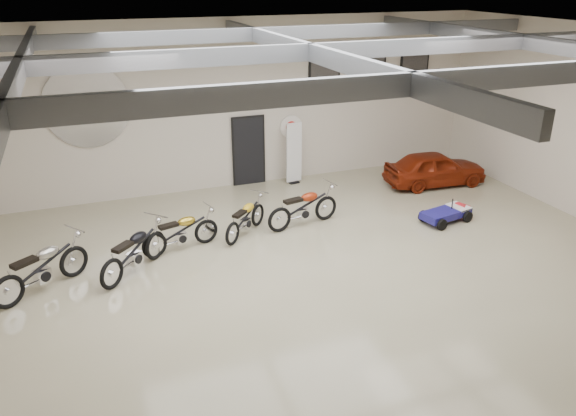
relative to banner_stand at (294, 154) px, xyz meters
name	(u,v)px	position (x,y,z in m)	size (l,w,h in m)	color
floor	(307,274)	(-1.83, -5.50, -0.96)	(16.00, 12.00, 0.01)	tan
ceiling	(311,38)	(-1.83, -5.50, 4.04)	(16.00, 12.00, 0.01)	slate
back_wall	(230,106)	(-1.83, 0.50, 1.54)	(16.00, 0.02, 5.00)	beige
ceiling_beams	(311,52)	(-1.83, -5.50, 3.79)	(15.80, 11.80, 0.32)	slate
door	(249,151)	(-1.33, 0.45, 0.09)	(0.92, 0.08, 2.10)	black
logo_plaque	(87,106)	(-5.83, 0.45, 1.84)	(2.30, 0.06, 1.16)	silver
poster_left	(324,79)	(1.17, 0.46, 2.14)	(1.05, 0.08, 1.35)	black
poster_mid	(370,76)	(2.77, 0.46, 2.14)	(1.05, 0.08, 1.35)	black
poster_right	(414,73)	(4.37, 0.46, 2.14)	(1.05, 0.08, 1.35)	black
oil_sign	(291,127)	(0.07, 0.45, 0.74)	(0.72, 0.10, 0.72)	white
banner_stand	(294,154)	(0.00, 0.00, 0.00)	(0.52, 0.21, 1.92)	white
motorcycle_silver	(41,267)	(-7.22, -4.22, -0.40)	(2.16, 0.67, 1.12)	silver
motorcycle_black	(134,251)	(-5.35, -4.11, -0.42)	(2.08, 0.65, 1.08)	silver
motorcycle_gold	(180,231)	(-4.20, -3.37, -0.46)	(1.91, 0.59, 0.99)	silver
motorcycle_yellow	(245,217)	(-2.52, -3.09, -0.49)	(1.81, 0.56, 0.94)	silver
motorcycle_red	(303,207)	(-0.95, -3.10, -0.42)	(2.06, 0.64, 1.07)	silver
go_kart	(450,210)	(2.83, -4.18, -0.65)	(1.70, 0.76, 0.62)	navy
vintage_car	(435,168)	(4.03, -1.69, -0.42)	(3.15, 1.27, 1.07)	maroon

